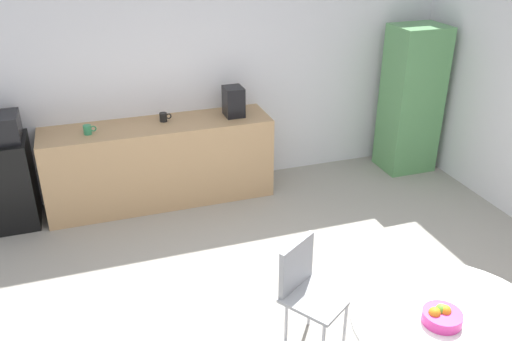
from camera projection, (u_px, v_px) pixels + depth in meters
name	position (u px, v px, depth m)	size (l,w,h in m)	color
wall_back	(192.00, 74.00, 5.89)	(6.00, 0.10, 2.60)	silver
counter_block	(160.00, 163.00, 5.83)	(2.41, 0.60, 0.90)	tan
mini_fridge	(5.00, 183.00, 5.38)	(0.54, 0.54, 0.92)	black
locker_cabinet	(411.00, 100.00, 6.42)	(0.60, 0.50, 1.76)	#599959
round_table	(449.00, 335.00, 3.23)	(1.21, 1.21, 0.74)	silver
chair_gray	(306.00, 283.00, 3.84)	(0.58, 0.58, 0.83)	silver
fruit_bowl	(442.00, 316.00, 3.15)	(0.23, 0.23, 0.11)	#D8338C
mug_white	(88.00, 130.00, 5.36)	(0.13, 0.08, 0.09)	#338C59
mug_green	(230.00, 110.00, 5.88)	(0.13, 0.08, 0.09)	white
mug_red	(164.00, 117.00, 5.69)	(0.13, 0.08, 0.09)	black
coffee_maker	(234.00, 101.00, 5.80)	(0.20, 0.24, 0.32)	black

